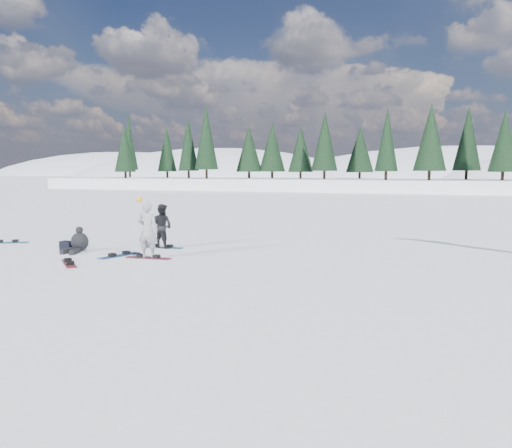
{
  "coord_description": "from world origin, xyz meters",
  "views": [
    {
      "loc": [
        8.3,
        -12.76,
        2.82
      ],
      "look_at": [
        3.3,
        2.07,
        1.1
      ],
      "focal_mm": 35.0,
      "sensor_mm": 36.0,
      "label": 1
    }
  ],
  "objects_px": {
    "snowboarder_man": "(162,226)",
    "seated_rider": "(79,242)",
    "snowboarder_woman": "(148,230)",
    "snowboard_loose_c": "(8,243)",
    "snowboard_loose_a": "(119,256)",
    "snowboard_loose_b": "(69,264)",
    "gear_bag": "(67,245)"
  },
  "relations": [
    {
      "from": "gear_bag",
      "to": "snowboard_loose_c",
      "type": "height_order",
      "value": "gear_bag"
    },
    {
      "from": "snowboarder_man",
      "to": "snowboard_loose_b",
      "type": "distance_m",
      "value": 3.88
    },
    {
      "from": "gear_bag",
      "to": "snowboard_loose_b",
      "type": "height_order",
      "value": "gear_bag"
    },
    {
      "from": "snowboarder_woman",
      "to": "snowboard_loose_b",
      "type": "relative_size",
      "value": 1.31
    },
    {
      "from": "snowboarder_woman",
      "to": "gear_bag",
      "type": "relative_size",
      "value": 4.38
    },
    {
      "from": "snowboard_loose_c",
      "to": "snowboard_loose_b",
      "type": "bearing_deg",
      "value": -55.89
    },
    {
      "from": "snowboarder_woman",
      "to": "seated_rider",
      "type": "bearing_deg",
      "value": -12.08
    },
    {
      "from": "snowboarder_woman",
      "to": "snowboard_loose_c",
      "type": "relative_size",
      "value": 1.31
    },
    {
      "from": "gear_bag",
      "to": "snowboard_loose_c",
      "type": "distance_m",
      "value": 3.26
    },
    {
      "from": "snowboard_loose_c",
      "to": "snowboard_loose_b",
      "type": "height_order",
      "value": "same"
    },
    {
      "from": "snowboarder_man",
      "to": "snowboard_loose_b",
      "type": "height_order",
      "value": "snowboarder_man"
    },
    {
      "from": "gear_bag",
      "to": "snowboarder_man",
      "type": "bearing_deg",
      "value": 25.13
    },
    {
      "from": "snowboarder_man",
      "to": "snowboard_loose_c",
      "type": "relative_size",
      "value": 1.06
    },
    {
      "from": "snowboarder_man",
      "to": "snowboard_loose_b",
      "type": "relative_size",
      "value": 1.06
    },
    {
      "from": "snowboarder_woman",
      "to": "seated_rider",
      "type": "xyz_separation_m",
      "value": [
        -2.95,
        0.39,
        -0.59
      ]
    },
    {
      "from": "snowboard_loose_c",
      "to": "snowboard_loose_b",
      "type": "relative_size",
      "value": 1.0
    },
    {
      "from": "snowboarder_woman",
      "to": "snowboarder_man",
      "type": "relative_size",
      "value": 1.24
    },
    {
      "from": "seated_rider",
      "to": "snowboard_loose_a",
      "type": "xyz_separation_m",
      "value": [
        1.81,
        -0.3,
        -0.32
      ]
    },
    {
      "from": "snowboard_loose_c",
      "to": "snowboarder_man",
      "type": "bearing_deg",
      "value": -19.44
    },
    {
      "from": "seated_rider",
      "to": "gear_bag",
      "type": "height_order",
      "value": "seated_rider"
    },
    {
      "from": "snowboard_loose_c",
      "to": "snowboard_loose_a",
      "type": "xyz_separation_m",
      "value": [
        5.73,
        -1.11,
        0.0
      ]
    },
    {
      "from": "snowboarder_woman",
      "to": "snowboarder_man",
      "type": "distance_m",
      "value": 2.16
    },
    {
      "from": "snowboard_loose_c",
      "to": "snowboard_loose_a",
      "type": "height_order",
      "value": "same"
    },
    {
      "from": "snowboarder_man",
      "to": "snowboard_loose_c",
      "type": "distance_m",
      "value": 6.33
    },
    {
      "from": "snowboarder_woman",
      "to": "snowboard_loose_b",
      "type": "distance_m",
      "value": 2.54
    },
    {
      "from": "seated_rider",
      "to": "snowboarder_man",
      "type": "bearing_deg",
      "value": 28.32
    },
    {
      "from": "snowboarder_man",
      "to": "gear_bag",
      "type": "height_order",
      "value": "snowboarder_man"
    },
    {
      "from": "seated_rider",
      "to": "snowboard_loose_b",
      "type": "height_order",
      "value": "seated_rider"
    },
    {
      "from": "snowboarder_woman",
      "to": "gear_bag",
      "type": "xyz_separation_m",
      "value": [
        -3.65,
        0.65,
        -0.77
      ]
    },
    {
      "from": "snowboard_loose_a",
      "to": "gear_bag",
      "type": "bearing_deg",
      "value": 96.05
    },
    {
      "from": "seated_rider",
      "to": "snowboard_loose_a",
      "type": "height_order",
      "value": "seated_rider"
    },
    {
      "from": "snowboarder_man",
      "to": "seated_rider",
      "type": "bearing_deg",
      "value": 47.35
    }
  ]
}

